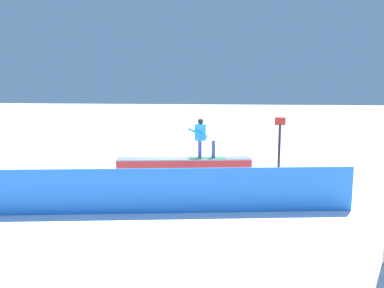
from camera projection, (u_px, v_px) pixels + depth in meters
ground_plane at (184, 175)px, 14.45m from camera, size 120.00×120.00×0.00m
grind_box at (184, 168)px, 14.40m from camera, size 5.11×1.52×0.67m
snowboarder at (202, 137)px, 14.29m from camera, size 1.43×0.42×1.51m
safety_fence at (160, 191)px, 10.04m from camera, size 10.28×1.84×1.22m
trail_marker at (279, 145)px, 14.36m from camera, size 0.40×0.10×2.22m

